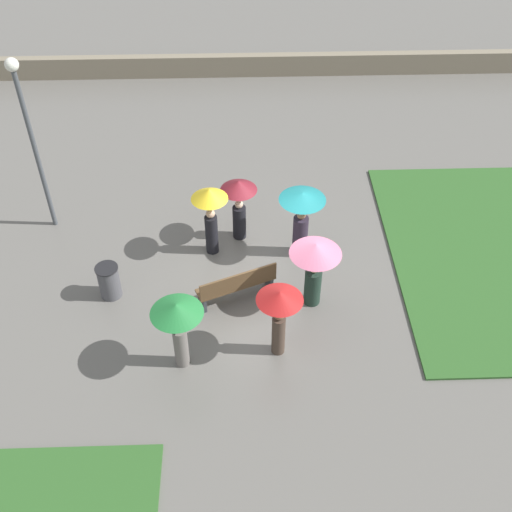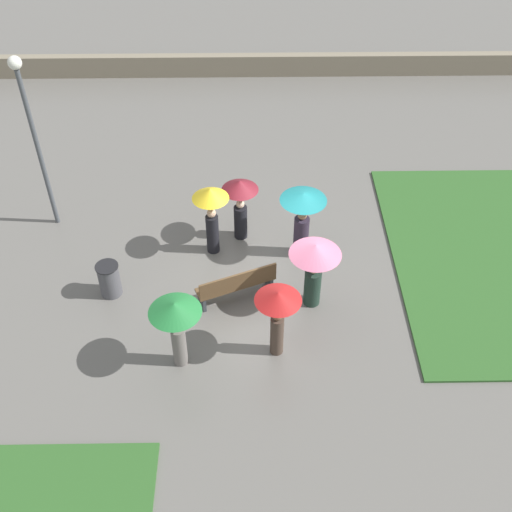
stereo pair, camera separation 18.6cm
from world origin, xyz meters
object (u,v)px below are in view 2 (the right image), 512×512
at_px(crowd_person_green, 176,318).
at_px(crowd_person_red, 278,309).
at_px(trash_bin, 109,280).
at_px(lamp_post, 32,124).
at_px(crowd_person_pink, 315,261).
at_px(park_bench, 237,284).
at_px(crowd_person_maroon, 240,198).
at_px(crowd_person_yellow, 211,208).
at_px(crowd_person_teal, 303,212).

relative_size(crowd_person_green, crowd_person_red, 1.00).
distance_m(trash_bin, crowd_person_green, 2.94).
xyz_separation_m(trash_bin, crowd_person_red, (-3.90, 1.84, 0.92)).
distance_m(lamp_post, crowd_person_pink, 7.54).
relative_size(park_bench, lamp_post, 0.40).
height_order(trash_bin, crowd_person_maroon, crowd_person_maroon).
bearing_deg(crowd_person_red, crowd_person_green, -62.25).
bearing_deg(lamp_post, crowd_person_pink, 155.15).
relative_size(crowd_person_yellow, crowd_person_green, 1.07).
relative_size(crowd_person_yellow, crowd_person_red, 1.07).
relative_size(park_bench, crowd_person_maroon, 1.07).
height_order(trash_bin, crowd_person_teal, crowd_person_teal).
distance_m(lamp_post, crowd_person_red, 7.55).
bearing_deg(park_bench, crowd_person_teal, -157.77).
xyz_separation_m(crowd_person_teal, crowd_person_pink, (-0.15, 1.73, -0.01)).
relative_size(crowd_person_maroon, crowd_person_pink, 0.99).
height_order(park_bench, crowd_person_green, crowd_person_green).
distance_m(lamp_post, crowd_person_yellow, 4.74).
bearing_deg(lamp_post, trash_bin, 124.72).
height_order(park_bench, crowd_person_yellow, crowd_person_yellow).
xyz_separation_m(crowd_person_green, crowd_person_maroon, (-1.29, -4.15, -0.15)).
distance_m(crowd_person_yellow, crowd_person_pink, 3.03).
bearing_deg(crowd_person_yellow, crowd_person_green, -47.06).
xyz_separation_m(trash_bin, crowd_person_green, (-1.82, 2.10, 0.97)).
bearing_deg(crowd_person_teal, crowd_person_yellow, 166.09).
distance_m(crowd_person_green, crowd_person_pink, 3.44).
xyz_separation_m(crowd_person_maroon, crowd_person_red, (-0.79, 3.89, 0.10)).
bearing_deg(crowd_person_red, park_bench, -130.82).
bearing_deg(crowd_person_green, crowd_person_teal, -24.71).
xyz_separation_m(crowd_person_green, crowd_person_red, (-2.08, -0.26, -0.05)).
height_order(lamp_post, crowd_person_green, lamp_post).
distance_m(crowd_person_yellow, crowd_person_teal, 2.24).
bearing_deg(crowd_person_red, crowd_person_maroon, -147.88).
height_order(park_bench, crowd_person_red, crowd_person_red).
bearing_deg(crowd_person_yellow, lamp_post, -143.78).
bearing_deg(trash_bin, crowd_person_teal, -163.75).
bearing_deg(crowd_person_maroon, crowd_person_green, 171.41).
relative_size(crowd_person_teal, crowd_person_maroon, 1.08).
height_order(lamp_post, crowd_person_red, lamp_post).
bearing_deg(park_bench, crowd_person_pink, 153.11).
bearing_deg(crowd_person_yellow, park_bench, -18.02).
height_order(trash_bin, crowd_person_green, crowd_person_green).
height_order(crowd_person_teal, crowd_person_maroon, crowd_person_teal).
xyz_separation_m(trash_bin, crowd_person_yellow, (-2.40, -1.49, 0.95)).
relative_size(lamp_post, crowd_person_teal, 2.47).
bearing_deg(crowd_person_red, crowd_person_yellow, -135.20).
distance_m(crowd_person_teal, crowd_person_green, 4.46).
xyz_separation_m(crowd_person_yellow, crowd_person_red, (-1.50, 3.34, -0.03)).
xyz_separation_m(park_bench, crowd_person_red, (-0.88, 1.61, 0.89)).
height_order(crowd_person_green, crowd_person_red, crowd_person_red).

